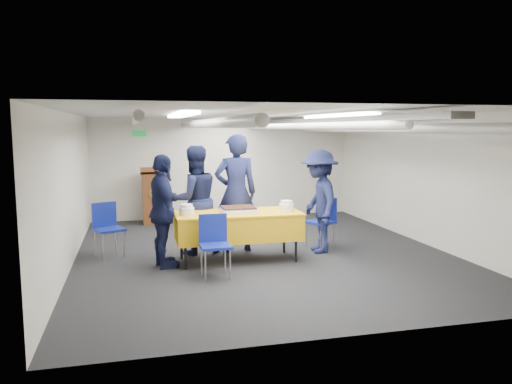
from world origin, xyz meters
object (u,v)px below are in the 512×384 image
Objects in this scene: sailor_a at (236,193)px; sailor_c at (163,211)px; chair_right at (323,217)px; chair_left at (107,224)px; serving_table at (238,226)px; chair_near at (214,239)px; sailor_d at (319,201)px; sailor_b at (194,200)px; podium at (156,195)px; sheet_cake at (238,209)px.

sailor_c is at bearing 31.12° from sailor_a.
chair_right is 1.00× the size of chair_left.
sailor_c is (0.85, -0.89, 0.31)m from chair_left.
sailor_a is (0.10, 0.64, 0.43)m from serving_table.
chair_near is at bearing -45.16° from chair_left.
serving_table is 2.23× the size of chair_right.
sailor_c is (-2.79, -0.65, 0.31)m from chair_right.
serving_table is 1.13× the size of sailor_d.
sailor_d is (2.03, -0.42, -0.03)m from sailor_b.
sailor_d is at bearing -51.85° from podium.
sailor_d reaches higher than sheet_cake.
sheet_cake is at bearing -161.06° from chair_right.
sailor_a is at bearing -102.36° from sailor_d.
podium is (-1.11, 3.46, -0.20)m from sheet_cake.
serving_table is at bearing -72.31° from podium.
serving_table is at bearing 141.23° from sheet_cake.
podium is 3.09m from sailor_a.
sailor_a reaches higher than podium.
sailor_c reaches higher than chair_near.
serving_table is 0.78m from sailor_a.
podium is 1.44× the size of chair_right.
chair_left is 0.51× the size of sailor_c.
podium is at bearing -91.35° from sailor_b.
sailor_b is at bearing 94.46° from chair_near.
sheet_cake is 0.61× the size of chair_right.
chair_right is (2.13, 1.28, 0.00)m from chair_near.
sheet_cake is at bearing -75.80° from sailor_d.
podium is 0.73× the size of sailor_d.
chair_near is at bearing 82.91° from sailor_b.
sailor_a is (1.20, -2.82, 0.37)m from podium.
sailor_b is at bearing 132.69° from serving_table.
podium is 2.81m from chair_left.
chair_left is 1.27m from sailor_c.
chair_left reaches higher than sheet_cake.
serving_table is 2.23× the size of chair_near.
sailor_d is at bearing -123.12° from chair_right.
podium is at bearing 133.39° from chair_right.
chair_left is 0.50× the size of sailor_d.
sailor_a is 1.40m from sailor_d.
sheet_cake is 0.68m from sailor_a.
chair_left reaches higher than serving_table.
chair_right is (1.64, 0.55, -0.03)m from serving_table.
sailor_d is at bearing 9.17° from serving_table.
chair_near is 0.51× the size of sailor_c.
sailor_c reaches higher than podium.
sailor_b is 1.04× the size of sailor_d.
sailor_a is (0.09, 0.65, 0.17)m from sheet_cake.
chair_right is at bearing 166.05° from sailor_b.
chair_right is at bearing -3.78° from chair_left.
sailor_a reaches higher than sheet_cake.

